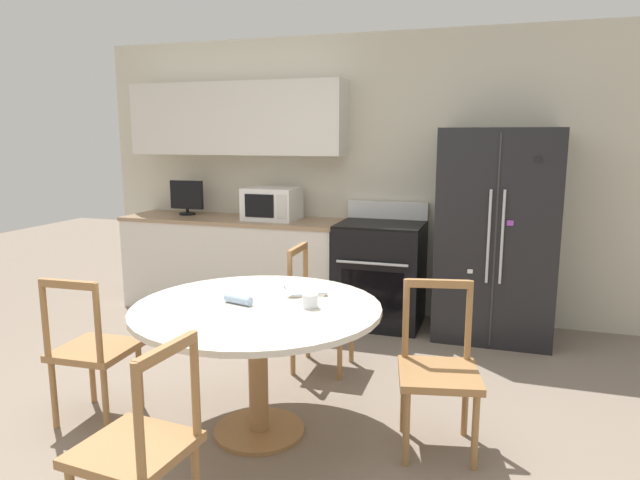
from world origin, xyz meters
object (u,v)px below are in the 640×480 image
object	(u,v)px
dining_chair_right	(438,372)
dining_chair_left	(92,351)
dining_chair_near	(139,450)
dining_chair_far	(319,311)
candle_glass	(310,302)
refrigerator	(496,235)
microwave	(272,204)
countertop_tv	(187,197)
oven_range	(380,273)

from	to	relation	value
dining_chair_right	dining_chair_left	world-z (taller)	same
dining_chair_right	dining_chair_near	xyz separation A→B (m)	(-1.06, -1.15, 0.00)
dining_chair_far	candle_glass	world-z (taller)	dining_chair_far
refrigerator	dining_chair_right	distance (m)	2.01
dining_chair_right	candle_glass	xyz separation A→B (m)	(-0.69, -0.11, 0.36)
microwave	countertop_tv	bearing A→B (deg)	176.92
dining_chair_far	countertop_tv	bearing A→B (deg)	-125.49
refrigerator	countertop_tv	size ratio (longest dim) A/B	5.06
refrigerator	dining_chair_left	bearing A→B (deg)	-134.21
microwave	dining_chair_right	xyz separation A→B (m)	(1.79, -2.01, -0.62)
refrigerator	dining_chair_left	world-z (taller)	refrigerator
dining_chair_right	candle_glass	bearing A→B (deg)	-3.23
oven_range	microwave	world-z (taller)	microwave
oven_range	countertop_tv	size ratio (longest dim) A/B	3.14
dining_chair_left	dining_chair_far	size ratio (longest dim) A/B	1.00
refrigerator	microwave	size ratio (longest dim) A/B	3.55
microwave	dining_chair_near	xyz separation A→B (m)	(0.73, -3.16, -0.62)
microwave	oven_range	bearing A→B (deg)	-1.97
microwave	dining_chair_near	bearing A→B (deg)	-76.95
candle_glass	dining_chair_far	bearing A→B (deg)	105.13
dining_chair_far	dining_chair_right	bearing A→B (deg)	47.44
oven_range	dining_chair_far	world-z (taller)	oven_range
dining_chair_left	candle_glass	bearing A→B (deg)	6.98
dining_chair_near	microwave	bearing A→B (deg)	18.07
oven_range	dining_chair_far	size ratio (longest dim) A/B	1.20
dining_chair_left	microwave	bearing A→B (deg)	82.92
dining_chair_near	countertop_tv	bearing A→B (deg)	32.55
refrigerator	candle_glass	world-z (taller)	refrigerator
countertop_tv	dining_chair_left	size ratio (longest dim) A/B	0.38
refrigerator	dining_chair_far	distance (m)	1.68
dining_chair_near	dining_chair_far	world-z (taller)	same
dining_chair_left	oven_range	bearing A→B (deg)	59.03
microwave	dining_chair_far	distance (m)	1.57
oven_range	candle_glass	distance (m)	2.10
microwave	dining_chair_near	distance (m)	3.30
dining_chair_near	oven_range	bearing A→B (deg)	-0.89
dining_chair_far	dining_chair_near	bearing A→B (deg)	-4.41
oven_range	dining_chair_right	world-z (taller)	oven_range
countertop_tv	dining_chair_near	distance (m)	3.68
microwave	countertop_tv	size ratio (longest dim) A/B	1.42
refrigerator	dining_chair_near	bearing A→B (deg)	-112.73
oven_range	dining_chair_left	world-z (taller)	oven_range
microwave	countertop_tv	distance (m)	0.94
oven_range	dining_chair_left	distance (m)	2.61
dining_chair_far	candle_glass	bearing A→B (deg)	14.02
candle_glass	refrigerator	bearing A→B (deg)	65.62
refrigerator	dining_chair_near	size ratio (longest dim) A/B	1.93
oven_range	dining_chair_right	bearing A→B (deg)	-69.54
countertop_tv	microwave	bearing A→B (deg)	-3.08
candle_glass	dining_chair_right	bearing A→B (deg)	8.66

